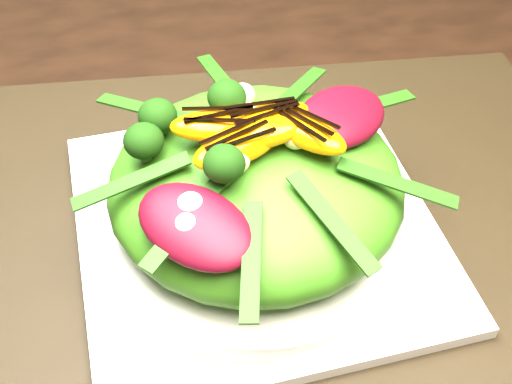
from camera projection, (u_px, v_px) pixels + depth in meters
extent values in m
cube|color=black|center=(256.00, 233.00, 0.51)|extent=(0.57, 0.46, 0.00)
cube|color=silver|center=(256.00, 227.00, 0.51)|extent=(0.27, 0.27, 0.01)
cylinder|color=silver|center=(256.00, 215.00, 0.50)|extent=(0.27, 0.27, 0.02)
ellipsoid|color=#3A7916|center=(256.00, 184.00, 0.48)|extent=(0.26, 0.26, 0.07)
ellipsoid|color=#470713|center=(341.00, 116.00, 0.47)|extent=(0.09, 0.09, 0.02)
ellipsoid|color=orange|center=(219.00, 135.00, 0.45)|extent=(0.07, 0.03, 0.02)
sphere|color=black|center=(144.00, 120.00, 0.46)|extent=(0.04, 0.04, 0.04)
sphere|color=beige|center=(331.00, 186.00, 0.42)|extent=(0.02, 0.02, 0.02)
cube|color=black|center=(218.00, 124.00, 0.44)|extent=(0.04, 0.01, 0.00)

